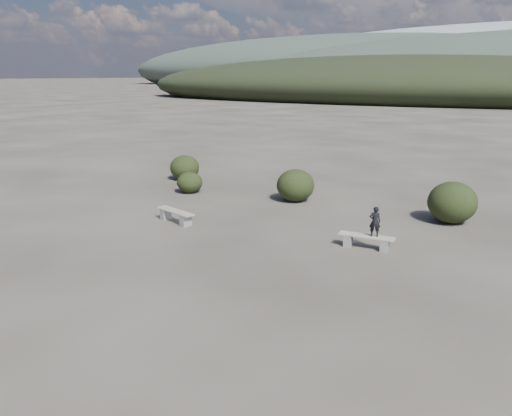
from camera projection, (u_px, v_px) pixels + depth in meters
The scene contains 8 objects.
ground at pixel (184, 282), 12.45m from camera, with size 1200.00×1200.00×0.00m, color #322E27.
bench_left at pixel (175, 215), 17.35m from camera, with size 1.78×0.77×0.44m.
bench_right at pixel (366, 241), 14.75m from camera, with size 1.67×0.52×0.41m.
seated_person at pixel (375, 221), 14.50m from camera, with size 0.33×0.22×0.91m, color black.
shrub_a at pixel (190, 182), 21.71m from camera, with size 1.11×1.11×0.91m, color black.
shrub_b at pixel (295, 185), 20.20m from camera, with size 1.53×1.53×1.31m, color black.
shrub_d at pixel (452, 202), 17.23m from camera, with size 1.66×1.66×1.45m, color black.
shrub_f at pixel (185, 168), 24.36m from camera, with size 1.43×1.43×1.21m, color black.
Camera 1 is at (7.56, -8.91, 5.00)m, focal length 35.00 mm.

